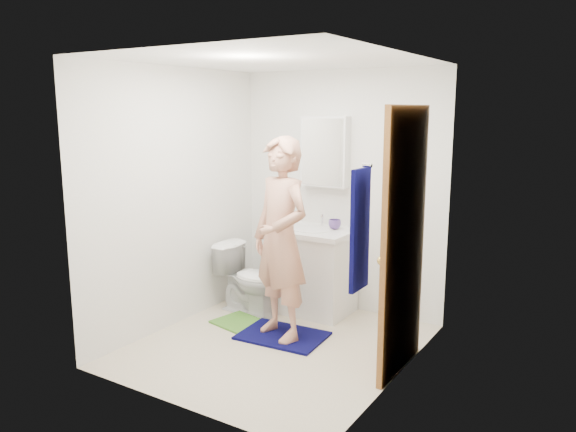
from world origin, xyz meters
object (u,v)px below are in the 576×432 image
(towel, at_px, (360,230))
(man, at_px, (281,239))
(toothbrush_cup, at_px, (335,224))
(soap_dispenser, at_px, (285,217))
(medicine_cabinet, at_px, (325,152))
(vanity_cabinet, at_px, (313,273))
(toilet, at_px, (250,279))

(towel, xyz_separation_m, man, (-1.08, 0.74, -0.34))
(toothbrush_cup, relative_size, man, 0.07)
(soap_dispenser, bearing_deg, towel, -43.99)
(towel, bearing_deg, toothbrush_cup, 122.09)
(medicine_cabinet, distance_m, toothbrush_cup, 0.73)
(soap_dispenser, height_order, man, man)
(vanity_cabinet, bearing_deg, toilet, -145.49)
(vanity_cabinet, distance_m, toothbrush_cup, 0.54)
(vanity_cabinet, xyz_separation_m, soap_dispenser, (-0.30, -0.06, 0.55))
(medicine_cabinet, bearing_deg, toilet, -131.79)
(toilet, relative_size, man, 0.39)
(vanity_cabinet, distance_m, towel, 2.08)
(medicine_cabinet, height_order, toothbrush_cup, medicine_cabinet)
(towel, distance_m, soap_dispenser, 2.08)
(man, bearing_deg, vanity_cabinet, 117.87)
(vanity_cabinet, height_order, toothbrush_cup, toothbrush_cup)
(vanity_cabinet, relative_size, towel, 1.00)
(soap_dispenser, bearing_deg, medicine_cabinet, 43.13)
(toothbrush_cup, bearing_deg, soap_dispenser, -161.11)
(towel, distance_m, man, 1.35)
(toilet, height_order, toothbrush_cup, toothbrush_cup)
(medicine_cabinet, xyz_separation_m, soap_dispenser, (-0.30, -0.28, -0.65))
(soap_dispenser, bearing_deg, toilet, -126.22)
(medicine_cabinet, distance_m, towel, 2.11)
(man, bearing_deg, toilet, 168.19)
(toothbrush_cup, distance_m, man, 0.86)
(towel, xyz_separation_m, soap_dispenser, (-1.48, 1.43, -0.30))
(medicine_cabinet, bearing_deg, soap_dispenser, -136.87)
(toothbrush_cup, bearing_deg, vanity_cabinet, -149.02)
(vanity_cabinet, height_order, towel, towel)
(towel, bearing_deg, man, 145.78)
(towel, height_order, man, man)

